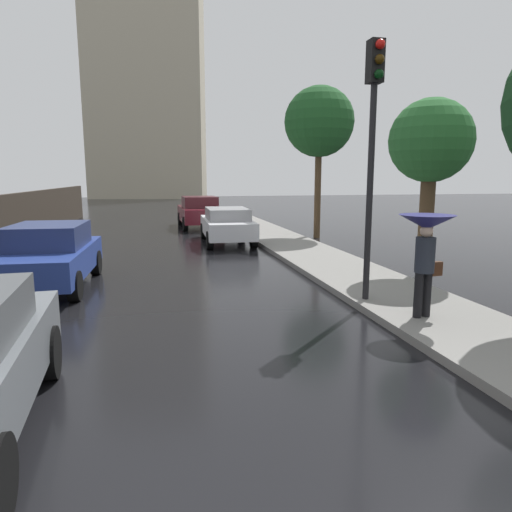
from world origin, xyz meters
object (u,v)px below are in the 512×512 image
car_maroon_far_ahead (199,212)px  traffic_light (373,126)px  car_white_far_lane (227,224)px  pedestrian_with_umbrella_near (426,237)px  car_blue_near_kerb (49,255)px  street_tree_far (319,123)px  street_tree_near (431,144)px

car_maroon_far_ahead → traffic_light: bearing=-84.6°
car_white_far_lane → car_maroon_far_ahead: bearing=96.7°
pedestrian_with_umbrella_near → traffic_light: size_ratio=0.36×
car_blue_near_kerb → street_tree_far: (8.96, 6.99, 3.91)m
car_maroon_far_ahead → pedestrian_with_umbrella_near: pedestrian_with_umbrella_near is taller
traffic_light → pedestrian_with_umbrella_near: bearing=-72.3°
pedestrian_with_umbrella_near → traffic_light: traffic_light is taller
car_white_far_lane → pedestrian_with_umbrella_near: (1.71, -10.44, 0.79)m
street_tree_far → car_white_far_lane: bearing=-168.1°
car_blue_near_kerb → street_tree_far: size_ratio=0.67×
traffic_light → street_tree_near: size_ratio=1.09×
pedestrian_with_umbrella_near → car_white_far_lane: bearing=-86.7°
pedestrian_with_umbrella_near → street_tree_far: street_tree_far is taller
street_tree_near → street_tree_far: 7.94m
street_tree_near → street_tree_far: bearing=90.0°
car_blue_near_kerb → street_tree_near: bearing=177.0°
pedestrian_with_umbrella_near → traffic_light: bearing=-78.4°
car_white_far_lane → street_tree_near: size_ratio=1.00×
car_white_far_lane → car_blue_near_kerb: bearing=-127.5°
pedestrian_with_umbrella_near → street_tree_near: 4.45m
car_blue_near_kerb → car_white_far_lane: (5.05, 6.16, -0.02)m
car_blue_near_kerb → car_maroon_far_ahead: car_maroon_far_ahead is taller
car_white_far_lane → street_tree_far: bearing=13.7°
car_white_far_lane → street_tree_far: street_tree_far is taller
car_maroon_far_ahead → street_tree_far: (4.40, -4.88, 3.86)m
street_tree_far → pedestrian_with_umbrella_near: bearing=-101.0°
pedestrian_with_umbrella_near → street_tree_far: (2.19, 11.26, 3.14)m
car_white_far_lane → street_tree_near: bearing=-59.0°
car_white_far_lane → pedestrian_with_umbrella_near: size_ratio=2.50×
car_maroon_far_ahead → car_white_far_lane: 5.72m
car_maroon_far_ahead → car_white_far_lane: bearing=-86.6°
car_maroon_far_ahead → car_white_far_lane: car_maroon_far_ahead is taller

